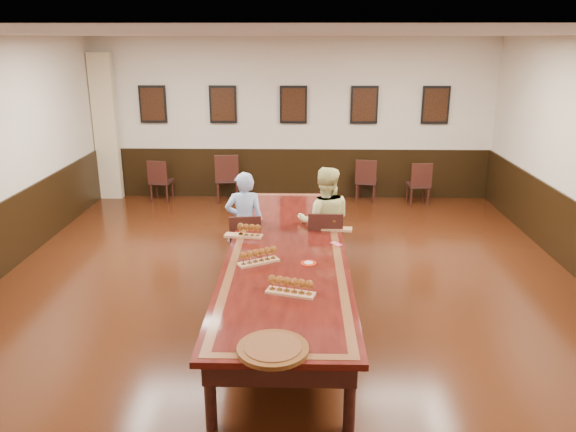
{
  "coord_description": "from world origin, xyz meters",
  "views": [
    {
      "loc": [
        0.16,
        -6.3,
        3.17
      ],
      "look_at": [
        0.0,
        0.5,
        1.0
      ],
      "focal_mm": 35.0,
      "sensor_mm": 36.0,
      "label": 1
    }
  ],
  "objects_px": {
    "chair_woman": "(324,244)",
    "spare_chair_a": "(161,180)",
    "conference_table": "(287,259)",
    "spare_chair_c": "(366,180)",
    "person_woman": "(325,222)",
    "person_man": "(245,223)",
    "spare_chair_b": "(227,177)",
    "carved_platter": "(273,349)",
    "chair_man": "(245,244)",
    "spare_chair_d": "(418,183)"
  },
  "relations": [
    {
      "from": "chair_woman",
      "to": "spare_chair_a",
      "type": "distance_m",
      "value": 4.9
    },
    {
      "from": "conference_table",
      "to": "spare_chair_c",
      "type": "bearing_deg",
      "value": 72.51
    },
    {
      "from": "person_woman",
      "to": "conference_table",
      "type": "distance_m",
      "value": 1.1
    },
    {
      "from": "spare_chair_c",
      "to": "person_man",
      "type": "relative_size",
      "value": 0.61
    },
    {
      "from": "spare_chair_b",
      "to": "carved_platter",
      "type": "xyz_separation_m",
      "value": [
        1.27,
        -6.93,
        0.28
      ]
    },
    {
      "from": "spare_chair_a",
      "to": "conference_table",
      "type": "xyz_separation_m",
      "value": [
        2.66,
        -4.62,
        0.18
      ]
    },
    {
      "from": "chair_woman",
      "to": "person_man",
      "type": "bearing_deg",
      "value": -8.17
    },
    {
      "from": "spare_chair_a",
      "to": "person_woman",
      "type": "xyz_separation_m",
      "value": [
        3.15,
        -3.65,
        0.34
      ]
    },
    {
      "from": "person_woman",
      "to": "spare_chair_b",
      "type": "bearing_deg",
      "value": -63.28
    },
    {
      "from": "chair_woman",
      "to": "chair_man",
      "type": "bearing_deg",
      "value": -3.26
    },
    {
      "from": "person_woman",
      "to": "spare_chair_c",
      "type": "bearing_deg",
      "value": -104.59
    },
    {
      "from": "spare_chair_d",
      "to": "conference_table",
      "type": "bearing_deg",
      "value": 57.89
    },
    {
      "from": "conference_table",
      "to": "carved_platter",
      "type": "bearing_deg",
      "value": -91.34
    },
    {
      "from": "chair_man",
      "to": "carved_platter",
      "type": "height_order",
      "value": "chair_man"
    },
    {
      "from": "spare_chair_a",
      "to": "carved_platter",
      "type": "bearing_deg",
      "value": 116.88
    },
    {
      "from": "chair_woman",
      "to": "person_woman",
      "type": "relative_size",
      "value": 0.64
    },
    {
      "from": "spare_chair_c",
      "to": "person_woman",
      "type": "bearing_deg",
      "value": 87.03
    },
    {
      "from": "spare_chair_c",
      "to": "person_man",
      "type": "height_order",
      "value": "person_man"
    },
    {
      "from": "person_woman",
      "to": "conference_table",
      "type": "relative_size",
      "value": 0.31
    },
    {
      "from": "spare_chair_d",
      "to": "person_man",
      "type": "height_order",
      "value": "person_man"
    },
    {
      "from": "person_man",
      "to": "spare_chair_b",
      "type": "bearing_deg",
      "value": -85.91
    },
    {
      "from": "chair_woman",
      "to": "spare_chair_c",
      "type": "bearing_deg",
      "value": -104.21
    },
    {
      "from": "spare_chair_b",
      "to": "carved_platter",
      "type": "distance_m",
      "value": 7.05
    },
    {
      "from": "spare_chair_d",
      "to": "chair_man",
      "type": "bearing_deg",
      "value": 45.82
    },
    {
      "from": "spare_chair_a",
      "to": "spare_chair_d",
      "type": "height_order",
      "value": "spare_chair_d"
    },
    {
      "from": "spare_chair_b",
      "to": "spare_chair_d",
      "type": "bearing_deg",
      "value": 170.5
    },
    {
      "from": "person_man",
      "to": "spare_chair_d",
      "type": "bearing_deg",
      "value": -139.13
    },
    {
      "from": "spare_chair_b",
      "to": "chair_woman",
      "type": "bearing_deg",
      "value": 108.73
    },
    {
      "from": "carved_platter",
      "to": "spare_chair_c",
      "type": "bearing_deg",
      "value": 77.67
    },
    {
      "from": "spare_chair_b",
      "to": "conference_table",
      "type": "distance_m",
      "value": 4.8
    },
    {
      "from": "spare_chair_c",
      "to": "conference_table",
      "type": "distance_m",
      "value": 4.92
    },
    {
      "from": "spare_chair_b",
      "to": "person_man",
      "type": "xyz_separation_m",
      "value": [
        0.71,
        -3.59,
        0.23
      ]
    },
    {
      "from": "chair_man",
      "to": "chair_woman",
      "type": "distance_m",
      "value": 1.09
    },
    {
      "from": "spare_chair_b",
      "to": "spare_chair_c",
      "type": "height_order",
      "value": "spare_chair_b"
    },
    {
      "from": "person_man",
      "to": "person_woman",
      "type": "distance_m",
      "value": 1.1
    },
    {
      "from": "spare_chair_c",
      "to": "conference_table",
      "type": "xyz_separation_m",
      "value": [
        -1.48,
        -4.69,
        0.17
      ]
    },
    {
      "from": "spare_chair_b",
      "to": "person_woman",
      "type": "xyz_separation_m",
      "value": [
        1.81,
        -3.65,
        0.27
      ]
    },
    {
      "from": "spare_chair_b",
      "to": "conference_table",
      "type": "relative_size",
      "value": 0.2
    },
    {
      "from": "person_woman",
      "to": "conference_table",
      "type": "xyz_separation_m",
      "value": [
        -0.49,
        -0.97,
        -0.16
      ]
    },
    {
      "from": "person_woman",
      "to": "spare_chair_a",
      "type": "bearing_deg",
      "value": -48.92
    },
    {
      "from": "conference_table",
      "to": "carved_platter",
      "type": "height_order",
      "value": "carved_platter"
    },
    {
      "from": "conference_table",
      "to": "spare_chair_d",
      "type": "bearing_deg",
      "value": 60.97
    },
    {
      "from": "chair_woman",
      "to": "spare_chair_c",
      "type": "height_order",
      "value": "chair_woman"
    },
    {
      "from": "chair_man",
      "to": "carved_platter",
      "type": "bearing_deg",
      "value": 92.37
    },
    {
      "from": "person_man",
      "to": "chair_woman",
      "type": "bearing_deg",
      "value": 164.38
    },
    {
      "from": "spare_chair_b",
      "to": "spare_chair_c",
      "type": "distance_m",
      "value": 2.8
    },
    {
      "from": "person_man",
      "to": "carved_platter",
      "type": "xyz_separation_m",
      "value": [
        0.56,
        -3.35,
        0.05
      ]
    },
    {
      "from": "conference_table",
      "to": "carved_platter",
      "type": "xyz_separation_m",
      "value": [
        -0.05,
        -2.32,
        0.16
      ]
    },
    {
      "from": "spare_chair_a",
      "to": "conference_table",
      "type": "relative_size",
      "value": 0.17
    },
    {
      "from": "chair_woman",
      "to": "person_man",
      "type": "xyz_separation_m",
      "value": [
        -1.1,
        0.16,
        0.23
      ]
    }
  ]
}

